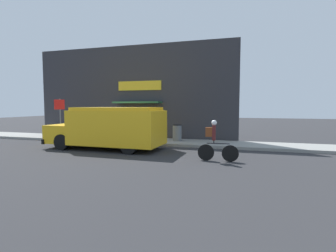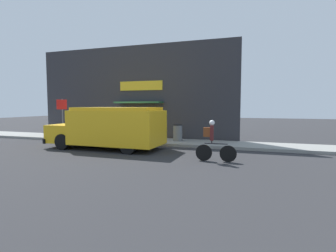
% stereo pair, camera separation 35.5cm
% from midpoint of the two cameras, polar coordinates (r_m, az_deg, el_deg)
% --- Properties ---
extents(ground_plane, '(70.00, 70.00, 0.00)m').
position_cam_midpoint_polar(ground_plane, '(15.10, -12.54, -3.82)').
color(ground_plane, '#2B2B2D').
extents(sidewalk, '(28.00, 2.24, 0.15)m').
position_cam_midpoint_polar(sidewalk, '(16.07, -10.57, -3.03)').
color(sidewalk, gray).
rests_on(sidewalk, ground_plane).
extents(storefront, '(13.48, 0.98, 5.94)m').
position_cam_midpoint_polar(storefront, '(17.06, -8.70, 7.14)').
color(storefront, '#2D2D33').
rests_on(storefront, ground_plane).
extents(school_bus, '(5.84, 2.73, 2.07)m').
position_cam_midpoint_polar(school_bus, '(13.22, -13.24, -0.31)').
color(school_bus, yellow).
rests_on(school_bus, ground_plane).
extents(cyclist, '(1.57, 0.21, 1.59)m').
position_cam_midpoint_polar(cyclist, '(10.25, 9.21, -3.26)').
color(cyclist, black).
rests_on(cyclist, ground_plane).
extents(stop_sign_post, '(0.45, 0.45, 2.42)m').
position_cam_midpoint_polar(stop_sign_post, '(17.47, -23.01, 2.86)').
color(stop_sign_post, slate).
rests_on(stop_sign_post, sidewalk).
extents(trash_bin, '(0.52, 0.52, 0.92)m').
position_cam_midpoint_polar(trash_bin, '(14.86, 1.31, -1.48)').
color(trash_bin, slate).
rests_on(trash_bin, sidewalk).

